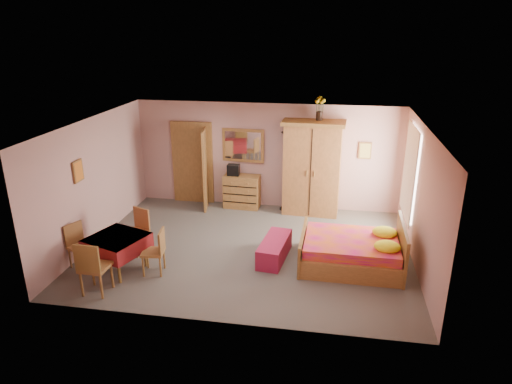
% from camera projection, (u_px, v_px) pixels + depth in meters
% --- Properties ---
extents(floor, '(6.50, 6.50, 0.00)m').
position_uv_depth(floor, '(249.00, 249.00, 9.38)').
color(floor, '#635E57').
rests_on(floor, ground).
extents(ceiling, '(6.50, 6.50, 0.00)m').
position_uv_depth(ceiling, '(248.00, 124.00, 8.49)').
color(ceiling, brown).
rests_on(ceiling, wall_back).
extents(wall_back, '(6.50, 0.10, 2.60)m').
position_uv_depth(wall_back, '(267.00, 156.00, 11.25)').
color(wall_back, tan).
rests_on(wall_back, floor).
extents(wall_front, '(6.50, 0.10, 2.60)m').
position_uv_depth(wall_front, '(217.00, 247.00, 6.62)').
color(wall_front, tan).
rests_on(wall_front, floor).
extents(wall_left, '(0.10, 5.00, 2.60)m').
position_uv_depth(wall_left, '(94.00, 181.00, 9.45)').
color(wall_left, tan).
rests_on(wall_left, floor).
extents(wall_right, '(0.10, 5.00, 2.60)m').
position_uv_depth(wall_right, '(421.00, 200.00, 8.43)').
color(wall_right, tan).
rests_on(wall_right, floor).
extents(doorway, '(1.06, 0.12, 2.15)m').
position_uv_depth(doorway, '(193.00, 163.00, 11.62)').
color(doorway, '#9E6B35').
rests_on(doorway, floor).
extents(window, '(0.08, 1.40, 1.95)m').
position_uv_depth(window, '(410.00, 172.00, 9.49)').
color(window, white).
rests_on(window, wall_right).
extents(picture_left, '(0.04, 0.32, 0.42)m').
position_uv_depth(picture_left, '(78.00, 171.00, 8.75)').
color(picture_left, orange).
rests_on(picture_left, wall_left).
extents(picture_back, '(0.30, 0.04, 0.40)m').
position_uv_depth(picture_back, '(365.00, 151.00, 10.77)').
color(picture_back, '#D8BF59').
rests_on(picture_back, wall_back).
extents(chest_of_drawers, '(0.90, 0.49, 0.83)m').
position_uv_depth(chest_of_drawers, '(242.00, 191.00, 11.43)').
color(chest_of_drawers, '#A16F36').
rests_on(chest_of_drawers, floor).
extents(wall_mirror, '(1.06, 0.13, 0.83)m').
position_uv_depth(wall_mirror, '(243.00, 145.00, 11.23)').
color(wall_mirror, white).
rests_on(wall_mirror, wall_back).
extents(stereo, '(0.29, 0.22, 0.27)m').
position_uv_depth(stereo, '(233.00, 170.00, 11.28)').
color(stereo, black).
rests_on(stereo, chest_of_drawers).
extents(floor_lamp, '(0.31, 0.31, 1.97)m').
position_uv_depth(floor_lamp, '(285.00, 172.00, 11.08)').
color(floor_lamp, black).
rests_on(floor_lamp, floor).
extents(wardrobe, '(1.49, 0.83, 2.27)m').
position_uv_depth(wardrobe, '(312.00, 168.00, 10.86)').
color(wardrobe, '#AD6F3A').
rests_on(wardrobe, floor).
extents(sunflower_vase, '(0.22, 0.22, 0.55)m').
position_uv_depth(sunflower_vase, '(320.00, 108.00, 10.42)').
color(sunflower_vase, gold).
rests_on(sunflower_vase, wardrobe).
extents(bed, '(1.95, 1.55, 0.89)m').
position_uv_depth(bed, '(351.00, 244.00, 8.63)').
color(bed, '#C71375').
rests_on(bed, floor).
extents(bench, '(0.58, 1.24, 0.40)m').
position_uv_depth(bench, '(275.00, 249.00, 8.95)').
color(bench, maroon).
rests_on(bench, floor).
extents(dining_table, '(1.19, 1.19, 0.69)m').
position_uv_depth(dining_table, '(118.00, 253.00, 8.48)').
color(dining_table, maroon).
rests_on(dining_table, floor).
extents(chair_south, '(0.46, 0.46, 0.99)m').
position_uv_depth(chair_south, '(95.00, 266.00, 7.71)').
color(chair_south, olive).
rests_on(chair_south, floor).
extents(chair_north, '(0.54, 0.54, 0.91)m').
position_uv_depth(chair_north, '(136.00, 232.00, 9.09)').
color(chair_north, '#A06936').
rests_on(chair_north, floor).
extents(chair_west, '(0.51, 0.51, 0.86)m').
position_uv_depth(chair_west, '(81.00, 246.00, 8.56)').
color(chair_west, '#AE6F3B').
rests_on(chair_west, floor).
extents(chair_east, '(0.44, 0.44, 0.86)m').
position_uv_depth(chair_east, '(153.00, 252.00, 8.36)').
color(chair_east, '#A77338').
rests_on(chair_east, floor).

